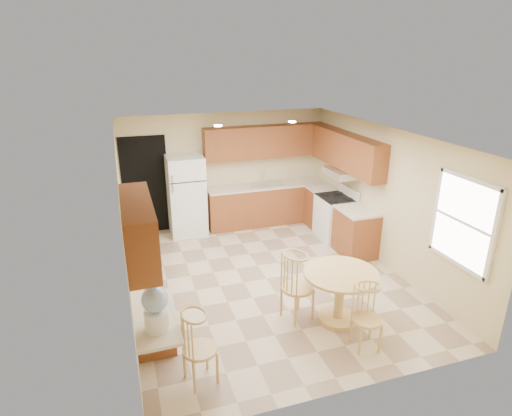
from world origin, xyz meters
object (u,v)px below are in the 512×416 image
object	(u,v)px
stove	(335,217)
water_crock	(156,307)
chair_table_b	(371,315)
chair_desk	(201,345)
dining_table	(340,289)
refrigerator	(186,196)
chair_table_a	(301,283)

from	to	relation	value
stove	water_crock	xyz separation A→B (m)	(-3.92, -3.13, 0.58)
chair_table_b	chair_desk	world-z (taller)	chair_desk
dining_table	refrigerator	bearing A→B (deg)	111.79
refrigerator	chair_table_a	size ratio (longest dim) A/B	1.63
dining_table	chair_desk	bearing A→B (deg)	-162.56
stove	chair_table_b	size ratio (longest dim) A/B	1.22
refrigerator	water_crock	world-z (taller)	refrigerator
chair_table_a	chair_desk	world-z (taller)	chair_table_a
refrigerator	dining_table	distance (m)	4.18
dining_table	chair_table_a	world-z (taller)	chair_table_a
stove	chair_desk	xyz separation A→B (m)	(-3.47, -3.32, 0.10)
stove	chair_desk	distance (m)	4.81
chair_table_b	water_crock	bearing A→B (deg)	1.04
refrigerator	stove	distance (m)	3.15
stove	dining_table	size ratio (longest dim) A/B	1.02
dining_table	water_crock	size ratio (longest dim) A/B	1.73
water_crock	chair_table_a	bearing A→B (deg)	17.26
chair_table_a	chair_desk	distance (m)	1.80
chair_desk	stove	bearing A→B (deg)	120.79
stove	water_crock	distance (m)	5.05
refrigerator	chair_desk	distance (m)	4.59
water_crock	stove	bearing A→B (deg)	38.57
refrigerator	chair_table_a	world-z (taller)	refrigerator
dining_table	chair_table_a	distance (m)	0.58
stove	chair_desk	bearing A→B (deg)	-136.31
chair_table_a	water_crock	size ratio (longest dim) A/B	1.68
chair_desk	chair_table_a	bearing A→B (deg)	104.43
stove	chair_table_b	distance (m)	3.62
chair_table_a	water_crock	xyz separation A→B (m)	(-2.05, -0.64, 0.41)
chair_desk	water_crock	world-z (taller)	water_crock
stove	chair_table_a	size ratio (longest dim) A/B	1.05
stove	chair_table_a	world-z (taller)	stove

